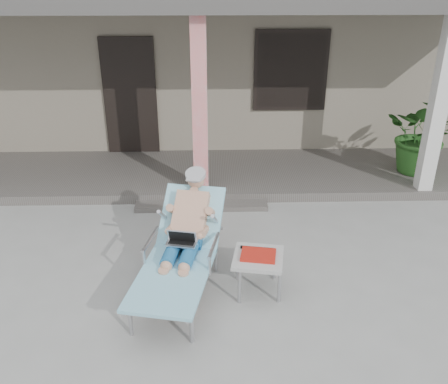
{
  "coord_description": "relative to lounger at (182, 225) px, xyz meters",
  "views": [
    {
      "loc": [
        0.16,
        -4.58,
        3.28
      ],
      "look_at": [
        0.31,
        0.6,
        0.85
      ],
      "focal_mm": 38.0,
      "sensor_mm": 36.0,
      "label": 1
    }
  ],
  "objects": [
    {
      "name": "ground",
      "position": [
        0.16,
        0.05,
        -0.76
      ],
      "size": [
        60.0,
        60.0,
        0.0
      ],
      "primitive_type": "plane",
      "color": "#9E9E99",
      "rests_on": "ground"
    },
    {
      "name": "house",
      "position": [
        0.17,
        6.55,
        0.9
      ],
      "size": [
        10.4,
        5.4,
        3.3
      ],
      "color": "gray",
      "rests_on": "ground"
    },
    {
      "name": "porch_deck",
      "position": [
        0.16,
        3.05,
        -0.69
      ],
      "size": [
        10.0,
        2.0,
        0.15
      ],
      "primitive_type": "cube",
      "color": "#605B56",
      "rests_on": "ground"
    },
    {
      "name": "porch_overhang",
      "position": [
        0.16,
        3.0,
        2.03
      ],
      "size": [
        10.0,
        2.3,
        2.85
      ],
      "color": "silver",
      "rests_on": "porch_deck"
    },
    {
      "name": "porch_step",
      "position": [
        0.16,
        1.9,
        -0.73
      ],
      "size": [
        2.0,
        0.3,
        0.07
      ],
      "primitive_type": "cube",
      "color": "#605B56",
      "rests_on": "ground"
    },
    {
      "name": "lounger",
      "position": [
        0.0,
        0.0,
        0.0
      ],
      "size": [
        1.07,
        1.97,
        1.24
      ],
      "rotation": [
        0.0,
        0.0,
        -0.2
      ],
      "color": "#B7B7BC",
      "rests_on": "ground"
    },
    {
      "name": "side_table",
      "position": [
        0.82,
        -0.16,
        -0.36
      ],
      "size": [
        0.62,
        0.62,
        0.48
      ],
      "rotation": [
        0.0,
        0.0,
        -0.18
      ],
      "color": "#B4B4AF",
      "rests_on": "ground"
    },
    {
      "name": "potted_palm",
      "position": [
        3.85,
        2.87,
        0.05
      ],
      "size": [
        1.5,
        1.42,
        1.32
      ],
      "primitive_type": "imported",
      "rotation": [
        0.0,
        0.0,
        -0.42
      ],
      "color": "#26591E",
      "rests_on": "porch_deck"
    }
  ]
}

